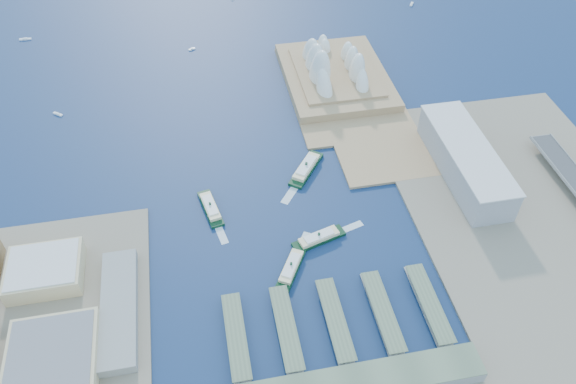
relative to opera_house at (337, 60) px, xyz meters
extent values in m
plane|color=#0F1D48|center=(-105.00, -280.00, -32.00)|extent=(3000.00, 3000.00, 0.00)
cube|color=gray|center=(135.00, -330.00, -30.50)|extent=(240.00, 500.00, 3.00)
cube|color=tan|center=(2.50, -20.00, -30.50)|extent=(135.00, 220.00, 3.00)
cube|color=#96969B|center=(90.00, -200.00, -11.50)|extent=(45.00, 155.00, 35.00)
cube|color=gray|center=(-90.00, -415.00, -23.00)|extent=(200.00, 28.00, 12.00)
camera|label=1|loc=(-179.06, -601.89, 384.40)|focal=35.00mm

